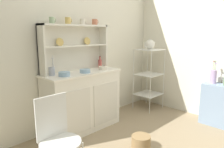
{
  "coord_description": "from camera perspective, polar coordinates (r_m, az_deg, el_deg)",
  "views": [
    {
      "loc": [
        -1.87,
        -0.98,
        1.4
      ],
      "look_at": [
        0.24,
        1.12,
        0.81
      ],
      "focal_mm": 33.84,
      "sensor_mm": 36.0,
      "label": 1
    }
  ],
  "objects": [
    {
      "name": "cup_terracotta_3",
      "position": [
        3.26,
        -4.67,
        13.81
      ],
      "size": [
        0.09,
        0.08,
        0.09
      ],
      "color": "#C67556",
      "rests_on": "hutch_shelf_unit"
    },
    {
      "name": "porcelain_teapot",
      "position": [
        3.85,
        10.17,
        7.88
      ],
      "size": [
        0.26,
        0.17,
        0.19
      ],
      "color": "white",
      "rests_on": "bakers_rack"
    },
    {
      "name": "hutch_shelf_unit",
      "position": [
        3.07,
        -10.2,
        8.0
      ],
      "size": [
        1.06,
        0.18,
        0.65
      ],
      "color": "silver",
      "rests_on": "hutch_cabinet"
    },
    {
      "name": "bowl_floral_medium",
      "position": [
        2.92,
        -7.29,
        0.81
      ],
      "size": [
        0.14,
        0.14,
        0.05
      ],
      "primitive_type": "cylinder",
      "color": "#8EB2D1",
      "rests_on": "hutch_cabinet"
    },
    {
      "name": "hutch_cabinet",
      "position": [
        3.09,
        -7.93,
        -7.04
      ],
      "size": [
        1.13,
        0.45,
        0.85
      ],
      "color": "white",
      "rests_on": "ground"
    },
    {
      "name": "jam_bottle",
      "position": [
        3.3,
        -3.26,
        2.93
      ],
      "size": [
        0.06,
        0.06,
        0.19
      ],
      "color": "#B74C47",
      "rests_on": "hutch_cabinet"
    },
    {
      "name": "wall_back",
      "position": [
        3.21,
        -9.53,
        8.39
      ],
      "size": [
        3.84,
        0.05,
        2.5
      ],
      "primitive_type": "cube",
      "color": "silver",
      "rests_on": "ground"
    },
    {
      "name": "bowl_mixing_large",
      "position": [
        2.74,
        -12.76,
        -0.02
      ],
      "size": [
        0.15,
        0.15,
        0.05
      ],
      "primitive_type": "cylinder",
      "color": "#8EB2D1",
      "rests_on": "hutch_cabinet"
    },
    {
      "name": "cup_gold_1",
      "position": [
        2.97,
        -11.81,
        13.91
      ],
      "size": [
        0.09,
        0.08,
        0.09
      ],
      "color": "#DBB760",
      "rests_on": "hutch_shelf_unit"
    },
    {
      "name": "cup_sage_0",
      "position": [
        2.85,
        -15.91,
        13.79
      ],
      "size": [
        0.08,
        0.07,
        0.08
      ],
      "color": "#9EB78E",
      "rests_on": "hutch_shelf_unit"
    },
    {
      "name": "side_shelf_blue",
      "position": [
        3.62,
        26.94,
        -7.45
      ],
      "size": [
        0.28,
        0.48,
        0.63
      ],
      "primitive_type": "cube",
      "color": "#849EBC",
      "rests_on": "ground"
    },
    {
      "name": "utensil_jar",
      "position": [
        2.82,
        -15.94,
        0.81
      ],
      "size": [
        0.08,
        0.08,
        0.25
      ],
      "color": "#B2B7C6",
      "rests_on": "hutch_cabinet"
    },
    {
      "name": "wire_chair",
      "position": [
        2.01,
        -14.64,
        -15.25
      ],
      "size": [
        0.36,
        0.36,
        0.85
      ],
      "rotation": [
        0.0,
        0.0,
        -0.0
      ],
      "color": "white",
      "rests_on": "ground"
    },
    {
      "name": "cup_cream_2",
      "position": [
        3.11,
        -7.98,
        13.8
      ],
      "size": [
        0.09,
        0.08,
        0.08
      ],
      "color": "silver",
      "rests_on": "hutch_shelf_unit"
    },
    {
      "name": "bakers_rack",
      "position": [
        3.91,
        9.93,
        0.48
      ],
      "size": [
        0.45,
        0.39,
        1.1
      ],
      "color": "silver",
      "rests_on": "ground"
    },
    {
      "name": "floor_basket",
      "position": [
        2.74,
        7.83,
        -17.7
      ],
      "size": [
        0.23,
        0.23,
        0.16
      ],
      "primitive_type": "cylinder",
      "color": "#93754C",
      "rests_on": "ground"
    },
    {
      "name": "flower_vase",
      "position": [
        3.55,
        25.73,
        -0.51
      ],
      "size": [
        0.09,
        0.09,
        0.35
      ],
      "color": "#B79ECC",
      "rests_on": "side_shelf_blue"
    },
    {
      "name": "bowl_cream_small",
      "position": [
        3.13,
        -2.5,
        1.63
      ],
      "size": [
        0.12,
        0.12,
        0.05
      ],
      "primitive_type": "cylinder",
      "color": "silver",
      "rests_on": "hutch_cabinet"
    }
  ]
}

